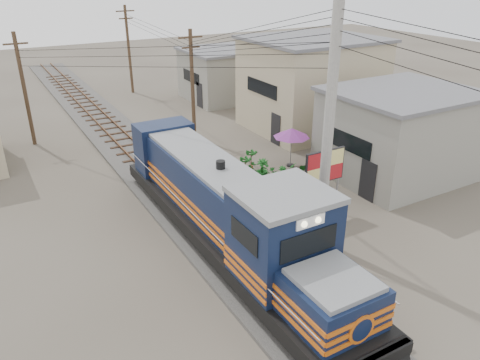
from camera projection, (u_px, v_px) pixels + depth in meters
ground at (241, 260)px, 18.30m from camera, size 120.00×120.00×0.00m
ballast at (152, 170)px, 26.15m from camera, size 3.60×70.00×0.16m
track at (151, 167)px, 26.08m from camera, size 1.15×70.00×0.12m
locomotive at (228, 211)px, 18.33m from camera, size 2.97×16.16×4.00m
utility_pole_main at (329, 128)px, 17.41m from camera, size 0.40×0.40×10.00m
wooden_pole_mid at (192, 83)px, 29.84m from camera, size 1.60×0.24×7.00m
wooden_pole_far at (129, 48)px, 40.90m from camera, size 1.60×0.24×7.50m
wooden_pole_left at (24, 88)px, 28.69m from camera, size 1.60×0.24×7.00m
power_lines at (147, 35)px, 21.78m from camera, size 9.65×19.00×3.30m
shophouse_front at (399, 134)px, 24.88m from camera, size 7.35×6.30×4.70m
shophouse_mid at (311, 84)px, 32.12m from camera, size 8.40×7.35×6.20m
shophouse_back at (224, 74)px, 39.74m from camera, size 6.30×6.30×4.20m
billboard at (325, 168)px, 20.65m from camera, size 2.07×0.13×3.19m
market_umbrella at (292, 133)px, 26.08m from camera, size 2.09×2.09×2.27m
vendor at (317, 170)px, 24.13m from camera, size 0.77×0.67×1.78m
plant_nursery at (280, 177)px, 24.20m from camera, size 3.29×3.33×1.14m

